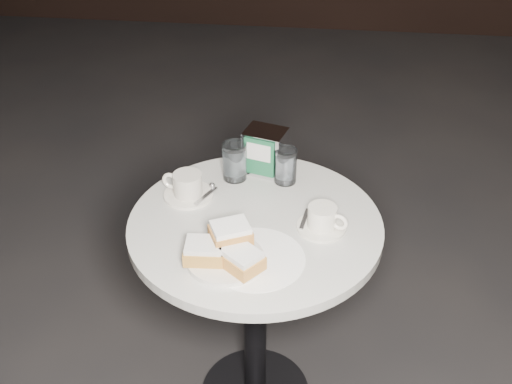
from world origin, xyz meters
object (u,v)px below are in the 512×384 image
at_px(cafe_table, 255,276).
at_px(water_glass_left, 235,162).
at_px(coffee_cup_right, 322,219).
at_px(napkin_dispenser, 265,151).
at_px(water_glass_right, 285,166).
at_px(coffee_cup_left, 187,187).
at_px(beignet_plate, 225,252).

height_order(cafe_table, water_glass_left, water_glass_left).
bearing_deg(coffee_cup_right, napkin_dispenser, 147.77).
bearing_deg(cafe_table, water_glass_right, 72.54).
height_order(coffee_cup_left, coffee_cup_right, coffee_cup_left).
distance_m(beignet_plate, coffee_cup_right, 0.29).
relative_size(water_glass_right, napkin_dispenser, 0.77).
bearing_deg(cafe_table, coffee_cup_right, -2.89).
bearing_deg(water_glass_left, water_glass_right, -0.24).
relative_size(water_glass_left, napkin_dispenser, 0.83).
bearing_deg(water_glass_left, napkin_dispenser, 29.70).
xyz_separation_m(coffee_cup_left, water_glass_right, (0.27, 0.11, 0.02)).
relative_size(water_glass_left, water_glass_right, 1.08).
bearing_deg(beignet_plate, cafe_table, 72.86).
bearing_deg(coffee_cup_left, water_glass_left, 54.03).
height_order(beignet_plate, napkin_dispenser, napkin_dispenser).
relative_size(cafe_table, water_glass_right, 6.91).
bearing_deg(water_glass_right, napkin_dispenser, 142.91).
bearing_deg(napkin_dispenser, beignet_plate, -81.38).
distance_m(cafe_table, beignet_plate, 0.30).
height_order(coffee_cup_left, napkin_dispenser, napkin_dispenser).
bearing_deg(coffee_cup_left, beignet_plate, -49.44).
bearing_deg(water_glass_right, coffee_cup_left, -158.06).
height_order(coffee_cup_right, water_glass_left, water_glass_left).
height_order(cafe_table, coffee_cup_left, coffee_cup_left).
bearing_deg(cafe_table, beignet_plate, -107.14).
xyz_separation_m(cafe_table, water_glass_left, (-0.09, 0.21, 0.25)).
xyz_separation_m(beignet_plate, coffee_cup_right, (0.24, 0.17, -0.01)).
xyz_separation_m(beignet_plate, napkin_dispenser, (0.05, 0.44, 0.03)).
bearing_deg(cafe_table, water_glass_left, 112.19).
height_order(coffee_cup_right, water_glass_right, water_glass_right).
bearing_deg(coffee_cup_left, cafe_table, -14.09).
bearing_deg(beignet_plate, coffee_cup_left, 118.92).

